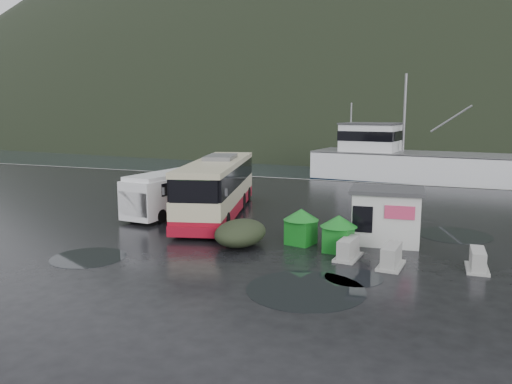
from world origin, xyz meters
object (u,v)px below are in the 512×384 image
at_px(fishing_trawler, 436,175).
at_px(jersey_barrier_a, 348,258).
at_px(white_van, 168,215).
at_px(ticket_kiosk, 385,243).
at_px(coach_bus, 218,215).
at_px(jersey_barrier_c, 391,267).
at_px(jersey_barrier_b, 477,270).
at_px(waste_bin_right, 301,244).
at_px(dome_tent, 241,246).
at_px(waste_bin_left, 338,252).

bearing_deg(fishing_trawler, jersey_barrier_a, -87.91).
bearing_deg(white_van, fishing_trawler, 67.12).
distance_m(ticket_kiosk, jersey_barrier_a, 3.15).
xyz_separation_m(coach_bus, jersey_barrier_c, (10.07, -6.06, 0.00)).
relative_size(coach_bus, jersey_barrier_b, 7.58).
bearing_deg(jersey_barrier_a, white_van, 157.77).
height_order(waste_bin_right, ticket_kiosk, ticket_kiosk).
relative_size(dome_tent, fishing_trawler, 0.11).
relative_size(waste_bin_right, jersey_barrier_a, 0.95).
height_order(jersey_barrier_a, fishing_trawler, fishing_trawler).
height_order(white_van, dome_tent, white_van).
xyz_separation_m(coach_bus, jersey_barrier_a, (8.37, -5.56, 0.00)).
height_order(coach_bus, jersey_barrier_a, coach_bus).
xyz_separation_m(jersey_barrier_a, jersey_barrier_c, (1.70, -0.50, 0.00)).
height_order(ticket_kiosk, jersey_barrier_a, ticket_kiosk).
bearing_deg(jersey_barrier_c, waste_bin_right, 154.88).
distance_m(waste_bin_right, jersey_barrier_b, 7.10).
xyz_separation_m(white_van, waste_bin_left, (10.36, -3.67, 0.00)).
height_order(waste_bin_right, dome_tent, waste_bin_right).
bearing_deg(jersey_barrier_a, fishing_trawler, 85.49).
xyz_separation_m(ticket_kiosk, jersey_barrier_a, (-1.05, -2.97, 0.00)).
xyz_separation_m(waste_bin_left, ticket_kiosk, (1.62, 2.17, 0.00)).
xyz_separation_m(jersey_barrier_b, fishing_trawler, (-2.40, 28.51, 0.00)).
xyz_separation_m(dome_tent, fishing_trawler, (6.94, 28.61, 0.00)).
height_order(white_van, waste_bin_left, white_van).
bearing_deg(jersey_barrier_b, waste_bin_left, 174.26).
distance_m(dome_tent, fishing_trawler, 29.44).
relative_size(ticket_kiosk, jersey_barrier_c, 1.88).
bearing_deg(waste_bin_left, coach_bus, 148.60).
bearing_deg(waste_bin_right, jersey_barrier_c, -25.12).
bearing_deg(jersey_barrier_a, jersey_barrier_b, 3.36).
bearing_deg(white_van, ticket_kiosk, -1.51).
height_order(waste_bin_right, jersey_barrier_c, waste_bin_right).
relative_size(white_van, waste_bin_left, 3.79).
bearing_deg(waste_bin_right, dome_tent, -152.23).
distance_m(jersey_barrier_c, fishing_trawler, 29.29).
bearing_deg(jersey_barrier_c, jersey_barrier_a, 163.59).
relative_size(jersey_barrier_a, fishing_trawler, 0.06).
height_order(waste_bin_left, jersey_barrier_a, waste_bin_left).
relative_size(waste_bin_left, fishing_trawler, 0.06).
distance_m(white_van, jersey_barrier_c, 13.58).
height_order(white_van, waste_bin_right, white_van).
height_order(waste_bin_left, dome_tent, waste_bin_left).
relative_size(waste_bin_left, waste_bin_right, 0.98).
bearing_deg(jersey_barrier_c, fishing_trawler, 88.89).
relative_size(ticket_kiosk, fishing_trawler, 0.12).
height_order(coach_bus, white_van, coach_bus).
distance_m(jersey_barrier_a, jersey_barrier_c, 1.77).
xyz_separation_m(white_van, waste_bin_right, (8.59, -3.07, 0.00)).
height_order(jersey_barrier_b, jersey_barrier_c, jersey_barrier_c).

